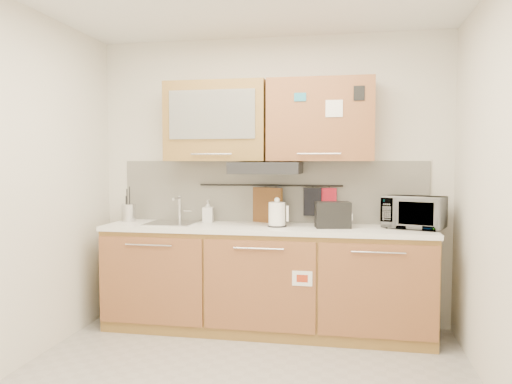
% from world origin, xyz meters
% --- Properties ---
extents(wall_back, '(3.20, 0.00, 3.20)m').
position_xyz_m(wall_back, '(0.00, 1.50, 1.30)').
color(wall_back, silver).
rests_on(wall_back, ground).
extents(wall_left, '(0.00, 3.00, 3.00)m').
position_xyz_m(wall_left, '(-1.60, 0.00, 1.30)').
color(wall_left, silver).
rests_on(wall_left, ground).
extents(wall_right, '(0.00, 3.00, 3.00)m').
position_xyz_m(wall_right, '(1.60, 0.00, 1.30)').
color(wall_right, silver).
rests_on(wall_right, ground).
extents(base_cabinet, '(2.80, 0.64, 0.88)m').
position_xyz_m(base_cabinet, '(0.00, 1.19, 0.41)').
color(base_cabinet, olive).
rests_on(base_cabinet, floor).
extents(countertop, '(2.82, 0.62, 0.04)m').
position_xyz_m(countertop, '(0.00, 1.19, 0.90)').
color(countertop, white).
rests_on(countertop, base_cabinet).
extents(backsplash, '(2.80, 0.02, 0.56)m').
position_xyz_m(backsplash, '(0.00, 1.49, 1.20)').
color(backsplash, silver).
rests_on(backsplash, countertop).
extents(upper_cabinets, '(1.82, 0.37, 0.70)m').
position_xyz_m(upper_cabinets, '(-0.00, 1.32, 1.83)').
color(upper_cabinets, olive).
rests_on(upper_cabinets, wall_back).
extents(range_hood, '(0.60, 0.46, 0.10)m').
position_xyz_m(range_hood, '(0.00, 1.25, 1.42)').
color(range_hood, black).
rests_on(range_hood, upper_cabinets).
extents(sink, '(0.42, 0.40, 0.26)m').
position_xyz_m(sink, '(-0.85, 1.21, 0.92)').
color(sink, silver).
rests_on(sink, countertop).
extents(utensil_rail, '(1.30, 0.02, 0.02)m').
position_xyz_m(utensil_rail, '(0.00, 1.45, 1.26)').
color(utensil_rail, black).
rests_on(utensil_rail, backsplash).
extents(utensil_crock, '(0.15, 0.15, 0.32)m').
position_xyz_m(utensil_crock, '(-1.30, 1.29, 1.00)').
color(utensil_crock, silver).
rests_on(utensil_crock, countertop).
extents(kettle, '(0.18, 0.16, 0.25)m').
position_xyz_m(kettle, '(0.11, 1.17, 1.02)').
color(kettle, white).
rests_on(kettle, countertop).
extents(toaster, '(0.31, 0.22, 0.22)m').
position_xyz_m(toaster, '(0.58, 1.18, 1.03)').
color(toaster, black).
rests_on(toaster, countertop).
extents(microwave, '(0.56, 0.47, 0.27)m').
position_xyz_m(microwave, '(1.24, 1.28, 1.05)').
color(microwave, '#999999').
rests_on(microwave, countertop).
extents(soap_bottle, '(0.10, 0.10, 0.21)m').
position_xyz_m(soap_bottle, '(-0.56, 1.36, 1.02)').
color(soap_bottle, '#999999').
rests_on(soap_bottle, countertop).
extents(cutting_board, '(0.33, 0.17, 0.43)m').
position_xyz_m(cutting_board, '(-0.04, 1.44, 1.02)').
color(cutting_board, brown).
rests_on(cutting_board, utensil_rail).
extents(oven_mitt, '(0.11, 0.03, 0.18)m').
position_xyz_m(oven_mitt, '(0.06, 1.44, 1.15)').
color(oven_mitt, navy).
rests_on(oven_mitt, utensil_rail).
extents(dark_pouch, '(0.16, 0.05, 0.25)m').
position_xyz_m(dark_pouch, '(0.39, 1.44, 1.12)').
color(dark_pouch, black).
rests_on(dark_pouch, utensil_rail).
extents(pot_holder, '(0.13, 0.03, 0.16)m').
position_xyz_m(pot_holder, '(0.53, 1.44, 1.16)').
color(pot_holder, red).
rests_on(pot_holder, utensil_rail).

